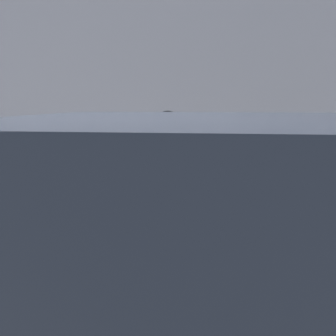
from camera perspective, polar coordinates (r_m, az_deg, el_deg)
name	(u,v)px	position (r m, az deg, el deg)	size (l,w,h in m)	color
sidewalk	(145,235)	(4.68, -4.04, -11.63)	(24.00, 2.80, 0.11)	#9E9B96
building_facade	(166,29)	(7.04, -0.38, 23.11)	(24.00, 0.30, 6.65)	gray
parking_meter	(168,168)	(3.25, 0.00, -0.08)	(0.22, 0.13, 1.69)	gray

